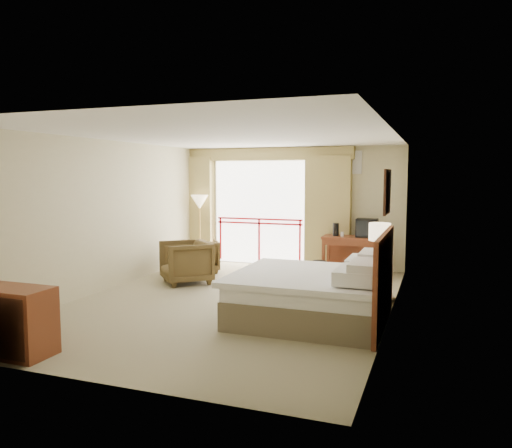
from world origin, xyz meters
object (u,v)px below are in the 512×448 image
at_px(armchair_far, 201,272).
at_px(wastebasket, 319,269).
at_px(dresser, 4,320).
at_px(floor_lamp, 200,205).
at_px(armchair_near, 186,283).
at_px(desk, 352,244).
at_px(bed, 314,294).
at_px(nightstand, 378,281).
at_px(side_table, 182,255).
at_px(tv, 367,228).
at_px(table_lamp, 380,233).

bearing_deg(armchair_far, wastebasket, 155.27).
bearing_deg(dresser, floor_lamp, 91.89).
distance_m(armchair_near, dresser, 4.16).
distance_m(desk, wastebasket, 0.94).
height_order(bed, wastebasket, bed).
distance_m(wastebasket, armchair_near, 2.71).
xyz_separation_m(bed, nightstand, (0.73, 1.48, -0.06)).
bearing_deg(side_table, dresser, -86.82).
bearing_deg(side_table, floor_lamp, 101.79).
xyz_separation_m(tv, side_table, (-3.59, -1.36, -0.56)).
height_order(nightstand, tv, tv).
bearing_deg(dresser, side_table, 89.83).
distance_m(bed, tv, 3.62).
distance_m(desk, tv, 0.48).
bearing_deg(nightstand, armchair_near, 175.70).
xyz_separation_m(bed, desk, (-0.04, 3.62, 0.24)).
distance_m(armchair_far, dresser, 5.26).
height_order(bed, desk, bed).
height_order(tv, armchair_near, tv).
distance_m(wastebasket, floor_lamp, 3.33).
relative_size(nightstand, wastebasket, 1.93).
bearing_deg(wastebasket, side_table, -163.24).
distance_m(tv, armchair_far, 3.64).
bearing_deg(desk, armchair_far, -161.69).
bearing_deg(floor_lamp, dresser, -84.77).
distance_m(bed, armchair_near, 3.32).
relative_size(table_lamp, wastebasket, 1.90).
bearing_deg(bed, nightstand, 63.74).
distance_m(armchair_near, floor_lamp, 2.63).
bearing_deg(desk, dresser, -114.84).
relative_size(table_lamp, armchair_far, 0.83).
height_order(desk, wastebasket, desk).
bearing_deg(bed, tv, 85.88).
xyz_separation_m(bed, floor_lamp, (-3.64, 3.67, 1.01)).
xyz_separation_m(nightstand, tv, (-0.47, 2.08, 0.66)).
distance_m(desk, armchair_near, 3.57).
bearing_deg(table_lamp, bed, -115.51).
height_order(armchair_near, dresser, dresser).
distance_m(table_lamp, tv, 2.09).
distance_m(armchair_far, side_table, 0.66).
relative_size(wastebasket, armchair_near, 0.37).
distance_m(bed, armchair_far, 4.13).
bearing_deg(dresser, bed, 36.60).
height_order(table_lamp, armchair_near, table_lamp).
bearing_deg(bed, armchair_near, 151.67).
relative_size(armchair_far, armchair_near, 0.85).
height_order(bed, armchair_near, bed).
distance_m(nightstand, armchair_near, 3.64).
height_order(side_table, dresser, dresser).
bearing_deg(bed, armchair_far, 139.54).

